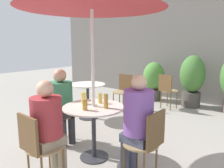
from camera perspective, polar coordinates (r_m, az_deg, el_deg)
ground_plane at (r=3.18m, az=-5.96°, el=-19.26°), size 20.00×20.00×0.00m
storefront_wall at (r=6.32m, az=21.06°, el=9.09°), size 10.00×0.06×3.00m
cafe_table_near at (r=3.02m, az=-4.83°, el=-8.64°), size 0.83×0.83×0.74m
cafe_table_far at (r=4.65m, az=-6.36°, el=-2.14°), size 0.75×0.75×0.74m
bistro_chair_0 at (r=3.67m, az=-14.35°, el=-6.59°), size 0.42×0.42×0.85m
bistro_chair_1 at (r=2.56m, az=-18.95°, el=-14.47°), size 0.42×0.42×0.85m
bistro_chair_2 at (r=2.55m, az=9.31°, el=-14.11°), size 0.42×0.42×0.85m
bistro_chair_3 at (r=5.25m, az=2.99°, el=-1.16°), size 0.42×0.43×0.85m
bistro_chair_5 at (r=5.43m, az=14.24°, el=-1.07°), size 0.42×0.44×0.85m
seated_person_0 at (r=3.50m, az=-13.08°, el=-4.18°), size 0.38×0.37×1.20m
seated_person_1 at (r=2.56m, az=-16.35°, el=-9.79°), size 0.34×0.35×1.19m
seated_person_2 at (r=2.54m, az=6.62°, el=-8.93°), size 0.35×0.34×1.24m
beer_glass_0 at (r=2.80m, az=-7.09°, el=-5.32°), size 0.06×0.06×0.15m
beer_glass_1 at (r=2.86m, az=-1.61°, el=-4.52°), size 0.06×0.06×0.19m
beer_glass_2 at (r=3.11m, az=-3.13°, el=-3.66°), size 0.06×0.06×0.15m
beer_glass_3 at (r=3.08m, az=-7.42°, el=-3.68°), size 0.07×0.07×0.17m
potted_plant_0 at (r=6.23m, az=10.82°, el=1.27°), size 0.58×0.58×1.08m
potted_plant_1 at (r=5.82m, az=20.20°, el=1.31°), size 0.61×0.61×1.30m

